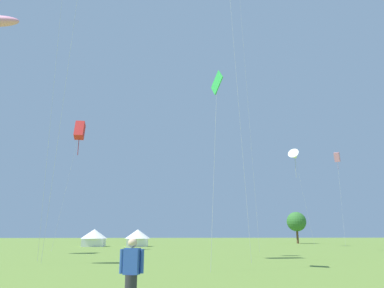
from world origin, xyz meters
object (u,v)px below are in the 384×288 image
object	(u,v)px
kite_red_box	(80,130)
festival_tent_center	(138,237)
kite_white_delta	(295,156)
kite_pink_box	(337,157)
kite_green_diamond	(217,85)
festival_tent_left	(94,237)
tree_distant_right	(296,222)
person_spectator	(131,277)

from	to	relation	value
kite_red_box	festival_tent_center	distance (m)	20.00
kite_white_delta	festival_tent_center	distance (m)	29.31
kite_white_delta	kite_pink_box	size ratio (longest dim) A/B	1.03
kite_green_diamond	festival_tent_left	xyz separation A→B (m)	(-12.92, 38.37, -9.19)
festival_tent_left	kite_red_box	bearing A→B (deg)	-92.90
kite_pink_box	festival_tent_left	bearing A→B (deg)	178.01
kite_white_delta	tree_distant_right	distance (m)	20.02
kite_white_delta	kite_pink_box	xyz separation A→B (m)	(7.42, -0.22, -0.14)
kite_red_box	person_spectator	distance (m)	40.16
person_spectator	festival_tent_center	distance (m)	49.32
festival_tent_left	festival_tent_center	size ratio (longest dim) A/B	1.01
festival_tent_left	tree_distant_right	world-z (taller)	tree_distant_right
festival_tent_center	tree_distant_right	world-z (taller)	tree_distant_right
kite_red_box	tree_distant_right	size ratio (longest dim) A/B	2.53
festival_tent_left	tree_distant_right	bearing A→B (deg)	21.04
kite_pink_box	festival_tent_left	size ratio (longest dim) A/B	3.87
kite_green_diamond	person_spectator	xyz separation A→B (m)	(-4.06, -10.89, -9.79)
person_spectator	festival_tent_left	xyz separation A→B (m)	(-8.87, 49.26, 0.60)
person_spectator	tree_distant_right	world-z (taller)	tree_distant_right
kite_red_box	person_spectator	world-z (taller)	kite_red_box
kite_white_delta	person_spectator	xyz separation A→B (m)	(-23.89, -48.09, -13.95)
kite_red_box	festival_tent_center	size ratio (longest dim) A/B	4.06
kite_pink_box	tree_distant_right	bearing A→B (deg)	95.33
kite_red_box	kite_pink_box	world-z (taller)	kite_red_box
festival_tent_left	tree_distant_right	xyz separation A→B (m)	(38.66, 14.87, 2.93)
kite_pink_box	festival_tent_center	bearing A→B (deg)	177.61
kite_green_diamond	festival_tent_left	world-z (taller)	kite_green_diamond
kite_green_diamond	festival_tent_left	bearing A→B (deg)	108.62
kite_green_diamond	kite_red_box	xyz separation A→B (m)	(-13.58, 25.51, 4.24)
person_spectator	tree_distant_right	bearing A→B (deg)	65.08
kite_green_diamond	kite_pink_box	xyz separation A→B (m)	(27.26, 36.98, 4.03)
kite_red_box	festival_tent_left	world-z (taller)	kite_red_box
kite_red_box	festival_tent_center	bearing A→B (deg)	60.25
person_spectator	kite_red_box	bearing A→B (deg)	104.65
kite_green_diamond	kite_pink_box	world-z (taller)	kite_pink_box
festival_tent_left	festival_tent_center	world-z (taller)	festival_tent_left
person_spectator	festival_tent_center	xyz separation A→B (m)	(-2.17, 49.26, 0.58)
kite_pink_box	kite_red_box	bearing A→B (deg)	-164.32
kite_red_box	kite_pink_box	size ratio (longest dim) A/B	1.04
kite_pink_box	kite_green_diamond	bearing A→B (deg)	-126.40
festival_tent_left	tree_distant_right	distance (m)	41.53
tree_distant_right	festival_tent_center	bearing A→B (deg)	-155.05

